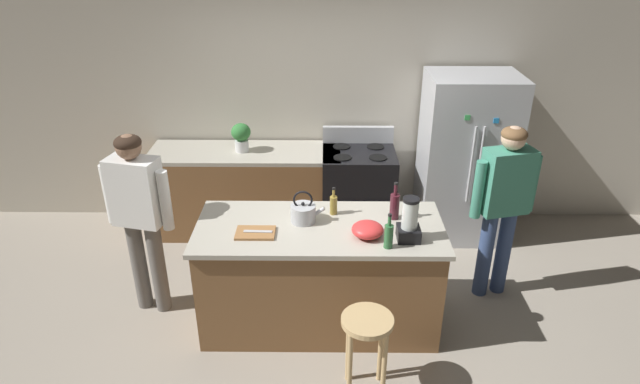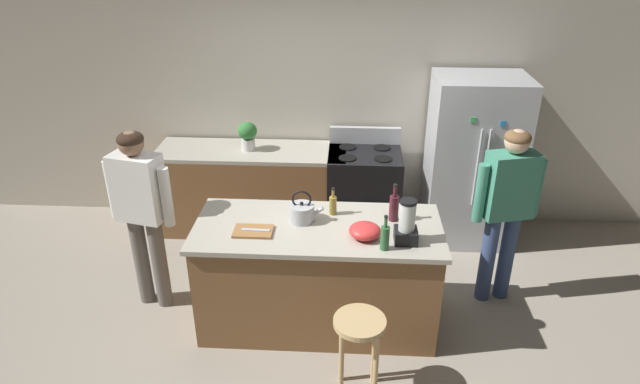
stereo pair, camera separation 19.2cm
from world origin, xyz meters
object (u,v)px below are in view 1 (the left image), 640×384
at_px(bar_stool, 367,336).
at_px(bottle_vinegar, 334,204).
at_px(bottle_wine, 395,205).
at_px(blender_appliance, 409,222).
at_px(person_by_island_left, 139,209).
at_px(cutting_board, 255,233).
at_px(kitchen_island, 320,275).
at_px(person_by_sink_right, 504,197).
at_px(tea_kettle, 303,212).
at_px(chef_knife, 258,231).
at_px(mixing_bowl, 368,230).
at_px(potted_plant, 241,135).
at_px(stove_range, 358,192).
at_px(refrigerator, 465,159).
at_px(bottle_olive_oil, 389,235).

xyz_separation_m(bar_stool, bottle_vinegar, (-0.22, 0.99, 0.50)).
bearing_deg(bottle_wine, blender_appliance, -77.75).
relative_size(person_by_island_left, cutting_board, 5.42).
xyz_separation_m(person_by_island_left, bar_stool, (1.80, -0.96, -0.46)).
xyz_separation_m(kitchen_island, bottle_wine, (0.60, 0.14, 0.58)).
bearing_deg(person_by_sink_right, tea_kettle, -168.54).
bearing_deg(chef_knife, person_by_sink_right, 17.10).
relative_size(person_by_island_left, bottle_wine, 5.14).
relative_size(bar_stool, mixing_bowl, 2.75).
bearing_deg(bar_stool, tea_kettle, 118.06).
bearing_deg(potted_plant, stove_range, -1.20).
relative_size(potted_plant, blender_appliance, 0.87).
height_order(bar_stool, potted_plant, potted_plant).
relative_size(person_by_sink_right, bottle_wine, 5.10).
bearing_deg(bottle_vinegar, tea_kettle, -152.65).
relative_size(refrigerator, person_by_island_left, 1.08).
relative_size(person_by_sink_right, mixing_bowl, 6.62).
distance_m(person_by_sink_right, cutting_board, 2.12).
xyz_separation_m(refrigerator, bottle_vinegar, (-1.39, -1.29, 0.14)).
xyz_separation_m(bar_stool, mixing_bowl, (0.03, 0.64, 0.47)).
xyz_separation_m(bar_stool, potted_plant, (-1.15, 2.33, 0.58)).
bearing_deg(bottle_wine, potted_plant, 135.10).
height_order(person_by_sink_right, bar_stool, person_by_sink_right).
bearing_deg(chef_knife, bottle_olive_oil, -8.26).
bearing_deg(cutting_board, stove_range, 61.71).
xyz_separation_m(stove_range, bar_stool, (-0.07, -2.31, 0.04)).
bearing_deg(kitchen_island, chef_knife, -165.30).
distance_m(bar_stool, blender_appliance, 0.88).
bearing_deg(bottle_vinegar, bar_stool, -77.47).
relative_size(stove_range, bottle_vinegar, 4.71).
bearing_deg(person_by_island_left, chef_knife, -16.59).
bearing_deg(person_by_island_left, bar_stool, -28.06).
bearing_deg(tea_kettle, kitchen_island, -31.71).
bearing_deg(cutting_board, person_by_sink_right, 14.93).
relative_size(person_by_island_left, bottle_olive_oil, 5.89).
relative_size(potted_plant, cutting_board, 1.00).
bearing_deg(person_by_sink_right, blender_appliance, -145.60).
bearing_deg(person_by_island_left, bottle_vinegar, 1.11).
xyz_separation_m(person_by_sink_right, blender_appliance, (-0.89, -0.61, 0.10)).
height_order(potted_plant, bottle_wine, bottle_wine).
xyz_separation_m(stove_range, chef_knife, (-0.87, -1.65, 0.48)).
distance_m(person_by_sink_right, tea_kettle, 1.72).
bearing_deg(potted_plant, kitchen_island, -62.01).
xyz_separation_m(person_by_island_left, bottle_vinegar, (1.58, 0.03, 0.03)).
bearing_deg(mixing_bowl, bar_stool, -92.93).
height_order(blender_appliance, bottle_wine, blender_appliance).
height_order(refrigerator, mixing_bowl, refrigerator).
xyz_separation_m(refrigerator, bottle_olive_oil, (-0.99, -1.80, 0.16)).
relative_size(bar_stool, potted_plant, 2.23).
distance_m(bottle_olive_oil, cutting_board, 1.01).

